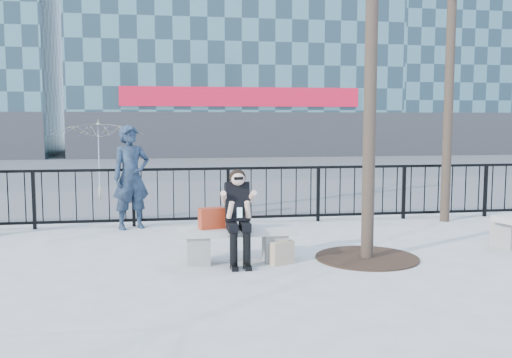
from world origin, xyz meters
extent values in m
plane|color=gray|center=(0.00, 0.00, 0.00)|extent=(120.00, 120.00, 0.00)
cube|color=#474747|center=(0.00, 15.00, 0.00)|extent=(60.00, 23.00, 0.01)
cube|color=black|center=(0.00, 3.00, 1.08)|extent=(14.00, 0.05, 0.05)
cube|color=black|center=(0.00, 3.00, 0.12)|extent=(14.00, 0.05, 0.05)
cube|color=#2D2D30|center=(3.00, 21.96, 1.20)|extent=(18.00, 0.08, 2.40)
cube|color=#B70C25|center=(3.00, 21.90, 3.20)|extent=(12.60, 0.12, 1.00)
cylinder|color=black|center=(4.50, 2.60, 3.50)|extent=(0.18, 0.18, 7.00)
cylinder|color=black|center=(1.90, -0.10, 0.01)|extent=(1.50, 1.50, 0.02)
cube|color=slate|center=(-0.55, 0.00, 0.20)|extent=(0.32, 0.38, 0.40)
cube|color=slate|center=(0.55, 0.00, 0.20)|extent=(0.32, 0.38, 0.40)
cube|color=gray|center=(0.00, 0.00, 0.45)|extent=(1.65, 0.46, 0.09)
cube|color=slate|center=(4.37, 0.27, 0.22)|extent=(0.34, 0.41, 0.43)
cube|color=#9D2A13|center=(-0.36, 0.02, 0.64)|extent=(0.39, 0.25, 0.29)
cube|color=#C7B08D|center=(0.61, -0.24, 0.16)|extent=(0.36, 0.26, 0.32)
imported|color=black|center=(-1.62, 2.78, 0.96)|extent=(0.83, 0.70, 1.92)
imported|color=yellow|center=(-2.67, 6.85, 1.02)|extent=(2.58, 2.61, 2.03)
camera|label=1|loc=(-0.97, -7.91, 2.02)|focal=40.00mm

